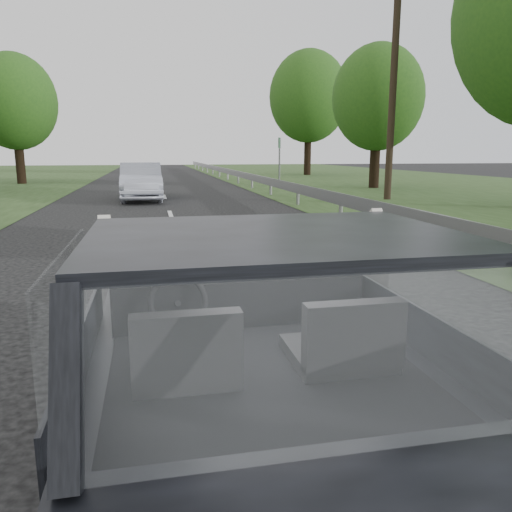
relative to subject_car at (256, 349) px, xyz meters
name	(u,v)px	position (x,y,z in m)	size (l,w,h in m)	color
ground	(256,466)	(0.00, 0.00, -0.72)	(140.00, 140.00, 0.00)	#373737
subject_car	(256,349)	(0.00, 0.00, 0.00)	(1.80, 4.00, 1.45)	black
dashboard	(237,296)	(0.00, 0.62, 0.12)	(1.58, 0.45, 0.30)	black
driver_seat	(186,348)	(-0.40, -0.29, 0.16)	(0.50, 0.72, 0.42)	black
passenger_seat	(345,336)	(0.40, -0.29, 0.16)	(0.50, 0.72, 0.42)	black
steering_wheel	(178,302)	(-0.40, 0.33, 0.20)	(0.36, 0.36, 0.04)	black
cat	(274,262)	(0.24, 0.58, 0.36)	(0.55, 0.17, 0.25)	gray
guardrail	(337,198)	(4.30, 10.00, -0.15)	(0.05, 90.00, 0.32)	gray
other_car	(141,181)	(-0.87, 16.92, -0.03)	(1.67, 4.24, 1.39)	silver
highway_sign	(279,160)	(7.33, 27.85, 0.60)	(0.11, 1.06, 2.64)	#0E451A
utility_pole	(393,90)	(8.33, 15.18, 3.29)	(0.26, 0.26, 8.03)	black
tree_2	(377,119)	(10.53, 21.13, 2.65)	(4.46, 4.46, 6.76)	#234F18
tree_3	(308,115)	(11.64, 35.70, 3.85)	(6.04, 6.04, 9.15)	#234F18
tree_6	(16,121)	(-7.73, 28.40, 2.75)	(4.59, 4.59, 6.95)	#234F18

